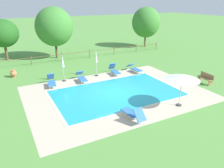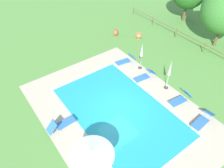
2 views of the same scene
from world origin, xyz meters
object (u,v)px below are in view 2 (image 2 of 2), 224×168
sun_lounger_north_mid (62,124)px  sun_lounger_south_near_corner (203,120)px  patio_umbrella_closed_row_mid_west (169,72)px  sun_lounger_north_end (144,76)px  terracotta_urn_near_fence (139,36)px  sun_lounger_north_far (126,60)px  terracotta_urn_by_tree (116,32)px  patio_umbrella_closed_row_west (142,53)px  patio_umbrella_open_foreground (92,153)px  sun_lounger_north_near_steps (181,99)px

sun_lounger_north_mid → sun_lounger_south_near_corner: 9.30m
patio_umbrella_closed_row_mid_west → sun_lounger_south_near_corner: bearing=-9.9°
sun_lounger_north_end → terracotta_urn_near_fence: 6.63m
sun_lounger_south_near_corner → patio_umbrella_closed_row_mid_west: patio_umbrella_closed_row_mid_west is taller
sun_lounger_north_far → patio_umbrella_closed_row_mid_west: patio_umbrella_closed_row_mid_west is taller
terracotta_urn_near_fence → terracotta_urn_by_tree: 2.47m
sun_lounger_south_near_corner → patio_umbrella_closed_row_west: size_ratio=0.87×
patio_umbrella_closed_row_west → patio_umbrella_open_foreground: bearing=-56.3°
sun_lounger_south_near_corner → terracotta_urn_near_fence: (-10.91, 3.98, 0.01)m
terracotta_urn_by_tree → patio_umbrella_closed_row_west: bearing=-15.9°
sun_lounger_north_mid → sun_lounger_north_far: sun_lounger_north_far is taller
patio_umbrella_open_foreground → patio_umbrella_closed_row_mid_west: bearing=106.5°
sun_lounger_north_end → terracotta_urn_by_tree: size_ratio=2.63×
sun_lounger_south_near_corner → patio_umbrella_closed_row_west: 7.17m
sun_lounger_north_end → terracotta_urn_by_tree: bearing=161.3°
sun_lounger_south_near_corner → sun_lounger_north_near_steps: bearing=171.9°
sun_lounger_north_near_steps → patio_umbrella_closed_row_west: patio_umbrella_closed_row_west is taller
sun_lounger_north_mid → patio_umbrella_closed_row_west: 8.71m
terracotta_urn_near_fence → patio_umbrella_closed_row_west: bearing=-39.9°
patio_umbrella_open_foreground → sun_lounger_south_near_corner: bearing=79.6°
sun_lounger_north_near_steps → terracotta_urn_by_tree: 10.86m
sun_lounger_north_mid → patio_umbrella_closed_row_west: (-1.82, 8.44, 1.21)m
sun_lounger_south_near_corner → sun_lounger_north_end: bearing=-179.6°
patio_umbrella_open_foreground → terracotta_urn_near_fence: 15.13m
patio_umbrella_closed_row_mid_west → terracotta_urn_near_fence: size_ratio=3.66×
sun_lounger_south_near_corner → patio_umbrella_closed_row_west: patio_umbrella_closed_row_west is taller
patio_umbrella_open_foreground → terracotta_urn_by_tree: 15.28m
sun_lounger_north_near_steps → sun_lounger_north_mid: (-3.07, -8.01, -0.01)m
patio_umbrella_closed_row_west → sun_lounger_north_near_steps: bearing=-5.0°
patio_umbrella_open_foreground → terracotta_urn_by_tree: size_ratio=2.97×
patio_umbrella_closed_row_west → terracotta_urn_near_fence: (-3.89, 3.25, -1.22)m
sun_lounger_north_near_steps → sun_lounger_north_far: (-6.14, -0.20, -0.01)m
sun_lounger_north_mid → sun_lounger_south_near_corner: sun_lounger_north_mid is taller
patio_umbrella_open_foreground → patio_umbrella_closed_row_west: bearing=123.7°
patio_umbrella_closed_row_west → sun_lounger_south_near_corner: bearing=-6.0°
patio_umbrella_open_foreground → terracotta_urn_near_fence: patio_umbrella_open_foreground is taller
sun_lounger_north_mid → sun_lounger_south_near_corner: (5.21, 7.70, -0.02)m
patio_umbrella_open_foreground → patio_umbrella_closed_row_mid_west: patio_umbrella_closed_row_mid_west is taller
patio_umbrella_closed_row_mid_west → patio_umbrella_open_foreground: bearing=-73.5°
sun_lounger_north_far → terracotta_urn_by_tree: sun_lounger_north_far is taller
patio_umbrella_open_foreground → terracotta_urn_by_tree: (-11.39, 10.06, -1.64)m
terracotta_urn_near_fence → terracotta_urn_by_tree: (-1.88, -1.60, 0.04)m
sun_lounger_north_near_steps → patio_umbrella_open_foreground: (0.73, -7.98, 1.66)m
patio_umbrella_closed_row_mid_west → sun_lounger_north_end: bearing=-157.9°
patio_umbrella_closed_row_mid_west → terracotta_urn_by_tree: 9.16m
sun_lounger_north_end → sun_lounger_south_near_corner: sun_lounger_north_end is taller
patio_umbrella_closed_row_mid_west → terracotta_urn_near_fence: 7.87m
sun_lounger_north_mid → sun_lounger_north_end: size_ratio=0.95×
patio_umbrella_open_foreground → terracotta_urn_near_fence: bearing=129.2°
sun_lounger_north_mid → sun_lounger_north_far: size_ratio=0.99×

